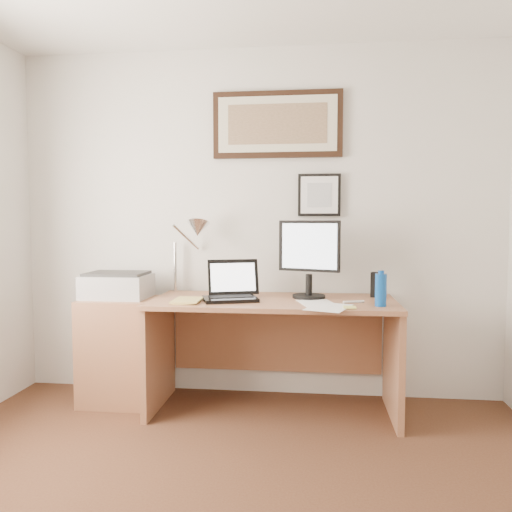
# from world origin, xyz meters

# --- Properties ---
(wall_back) EXTENTS (3.50, 0.02, 2.50)m
(wall_back) POSITION_xyz_m (0.00, 2.00, 1.25)
(wall_back) COLOR silver
(wall_back) RESTS_ON ground
(side_cabinet) EXTENTS (0.50, 0.40, 0.73)m
(side_cabinet) POSITION_xyz_m (-0.92, 1.68, 0.36)
(side_cabinet) COLOR brown
(side_cabinet) RESTS_ON floor
(water_bottle) EXTENTS (0.07, 0.07, 0.20)m
(water_bottle) POSITION_xyz_m (0.82, 1.45, 0.85)
(water_bottle) COLOR #0C469D
(water_bottle) RESTS_ON desk
(bottle_cap) EXTENTS (0.04, 0.04, 0.02)m
(bottle_cap) POSITION_xyz_m (0.82, 1.45, 0.96)
(bottle_cap) COLOR #0C469D
(bottle_cap) RESTS_ON water_bottle
(speaker) EXTENTS (0.09, 0.08, 0.17)m
(speaker) POSITION_xyz_m (0.84, 1.82, 0.83)
(speaker) COLOR black
(speaker) RESTS_ON desk
(paper_sheet_a) EXTENTS (0.28, 0.34, 0.00)m
(paper_sheet_a) POSITION_xyz_m (0.44, 1.50, 0.75)
(paper_sheet_a) COLOR white
(paper_sheet_a) RESTS_ON desk
(paper_sheet_b) EXTENTS (0.31, 0.37, 0.00)m
(paper_sheet_b) POSITION_xyz_m (0.51, 1.36, 0.75)
(paper_sheet_b) COLOR white
(paper_sheet_b) RESTS_ON desk
(sticky_pad) EXTENTS (0.07, 0.07, 0.01)m
(sticky_pad) POSITION_xyz_m (0.63, 1.35, 0.76)
(sticky_pad) COLOR #EAEE71
(sticky_pad) RESTS_ON desk
(marker_pen) EXTENTS (0.14, 0.06, 0.02)m
(marker_pen) POSITION_xyz_m (0.67, 1.55, 0.76)
(marker_pen) COLOR white
(marker_pen) RESTS_ON desk
(book) EXTENTS (0.18, 0.24, 0.02)m
(book) POSITION_xyz_m (-0.47, 1.47, 0.76)
(book) COLOR #D2BA62
(book) RESTS_ON desk
(desk) EXTENTS (1.60, 0.70, 0.75)m
(desk) POSITION_xyz_m (0.15, 1.72, 0.51)
(desk) COLOR brown
(desk) RESTS_ON floor
(laptop) EXTENTS (0.40, 0.39, 0.26)m
(laptop) POSITION_xyz_m (-0.12, 1.60, 0.81)
(laptop) COLOR black
(laptop) RESTS_ON desk
(lcd_monitor) EXTENTS (0.41, 0.22, 0.52)m
(lcd_monitor) POSITION_xyz_m (0.38, 1.72, 1.04)
(lcd_monitor) COLOR black
(lcd_monitor) RESTS_ON desk
(printer) EXTENTS (0.44, 0.34, 0.18)m
(printer) POSITION_xyz_m (-0.95, 1.72, 0.82)
(printer) COLOR #ABABAE
(printer) RESTS_ON side_cabinet
(desk_lamp) EXTENTS (0.29, 0.27, 0.53)m
(desk_lamp) POSITION_xyz_m (-0.41, 1.81, 1.19)
(desk_lamp) COLOR silver
(desk_lamp) RESTS_ON desk
(picture_large) EXTENTS (0.92, 0.04, 0.47)m
(picture_large) POSITION_xyz_m (0.15, 1.97, 1.95)
(picture_large) COLOR black
(picture_large) RESTS_ON wall_back
(picture_small) EXTENTS (0.30, 0.03, 0.30)m
(picture_small) POSITION_xyz_m (0.45, 1.97, 1.45)
(picture_small) COLOR black
(picture_small) RESTS_ON wall_back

